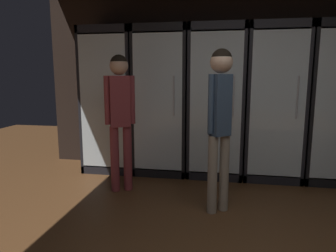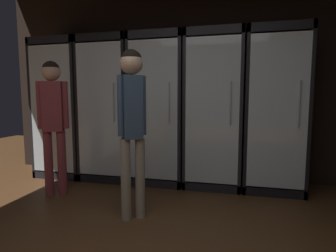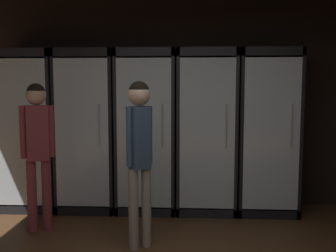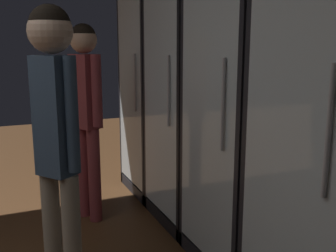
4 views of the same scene
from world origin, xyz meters
name	(u,v)px [view 4 (image 4 of 4)]	position (x,y,z in m)	size (l,w,h in m)	color
cooler_far_left	(164,92)	(-1.95, 2.72, 0.97)	(0.71, 0.64, 1.99)	black
cooler_left	(200,101)	(-1.22, 2.72, 0.98)	(0.71, 0.64, 1.99)	black
cooler_center	(255,117)	(-0.48, 2.72, 0.97)	(0.71, 0.64, 1.99)	black
shopper_near	(86,100)	(-1.55, 1.88, 0.99)	(0.32, 0.23, 1.58)	brown
shopper_far	(56,126)	(-0.42, 1.50, 1.02)	(0.23, 0.22, 1.59)	gray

